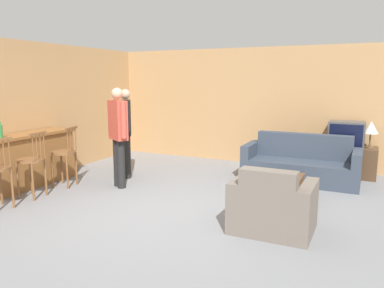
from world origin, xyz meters
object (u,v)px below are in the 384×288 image
at_px(bar_chair_mid, 32,164).
at_px(bar_chair_far, 64,156).
at_px(person_by_window, 126,128).
at_px(person_by_counter, 118,132).
at_px(tv_unit, 345,161).
at_px(coffee_table, 279,181).
at_px(table_lamp, 371,128).
at_px(couch_far, 301,165).
at_px(armchair_near, 272,208).
at_px(book_on_table, 284,175).
at_px(tv, 347,134).
at_px(bottle, 0,129).

height_order(bar_chair_mid, bar_chair_far, same).
xyz_separation_m(bar_chair_mid, bar_chair_far, (-0.00, 0.72, 0.00)).
distance_m(person_by_window, person_by_counter, 0.68).
bearing_deg(person_by_window, tv_unit, 27.12).
xyz_separation_m(coffee_table, person_by_counter, (-2.74, -0.47, 0.68)).
bearing_deg(person_by_counter, bar_chair_mid, -129.39).
bearing_deg(table_lamp, person_by_window, -155.23).
bearing_deg(couch_far, armchair_near, -88.08).
xyz_separation_m(coffee_table, table_lamp, (1.26, 2.12, 0.67)).
bearing_deg(person_by_counter, person_by_window, 113.68).
distance_m(armchair_near, coffee_table, 1.29).
bearing_deg(book_on_table, couch_far, 86.27).
bearing_deg(person_by_window, armchair_near, -23.93).
xyz_separation_m(bar_chair_mid, person_by_window, (0.63, 1.72, 0.41)).
bearing_deg(table_lamp, tv, -179.58).
bearing_deg(tv, bar_chair_far, -146.43).
xyz_separation_m(bar_chair_mid, book_on_table, (3.68, 1.75, -0.19)).
bearing_deg(bottle, couch_far, 35.20).
relative_size(bar_chair_far, tv_unit, 0.93).
bearing_deg(bar_chair_far, table_lamp, 31.26).
bearing_deg(bottle, table_lamp, 35.04).
xyz_separation_m(table_lamp, person_by_window, (-4.27, -1.97, -0.01)).
bearing_deg(person_by_window, bottle, -122.29).
xyz_separation_m(tv_unit, book_on_table, (-0.80, -1.94, 0.08)).
distance_m(bottle, person_by_window, 2.18).
xyz_separation_m(armchair_near, book_on_table, (-0.16, 1.45, 0.07)).
xyz_separation_m(bar_chair_far, person_by_window, (0.63, 1.00, 0.41)).
bearing_deg(armchair_near, person_by_window, 156.07).
distance_m(armchair_near, person_by_counter, 3.12).
distance_m(table_lamp, person_by_counter, 4.76).
xyz_separation_m(tv_unit, person_by_counter, (-3.57, -2.59, 0.70)).
bearing_deg(bottle, bar_chair_far, 57.56).
height_order(person_by_window, person_by_counter, person_by_counter).
relative_size(bottle, table_lamp, 0.60).
distance_m(coffee_table, tv, 2.33).
relative_size(couch_far, bottle, 6.66).
bearing_deg(bar_chair_far, tv, 33.57).
xyz_separation_m(tv, person_by_window, (-3.84, -1.96, 0.13)).
bearing_deg(tv_unit, book_on_table, -112.27).
bearing_deg(coffee_table, bar_chair_far, -166.78).
xyz_separation_m(armchair_near, coffee_table, (-0.20, 1.28, 0.00)).
distance_m(tv, bottle, 6.29).
height_order(tv, person_by_counter, person_by_counter).
height_order(book_on_table, person_by_window, person_by_window).
bearing_deg(book_on_table, table_lamp, 57.89).
bearing_deg(person_by_counter, bottle, -139.73).
relative_size(tv, book_on_table, 3.76).
bearing_deg(book_on_table, coffee_table, -101.68).
bearing_deg(book_on_table, person_by_counter, -166.89).
relative_size(couch_far, tv, 3.13).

